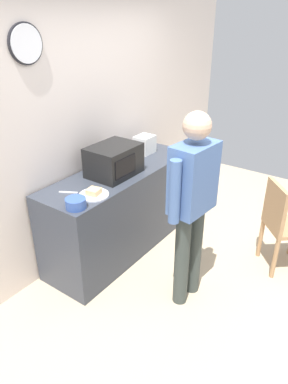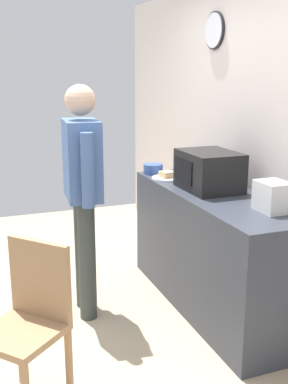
{
  "view_description": "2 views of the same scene",
  "coord_description": "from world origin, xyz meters",
  "px_view_note": "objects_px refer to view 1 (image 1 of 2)",
  "views": [
    {
      "loc": [
        -2.53,
        -0.94,
        2.39
      ],
      "look_at": [
        -0.21,
        0.72,
        0.95
      ],
      "focal_mm": 33.44,
      "sensor_mm": 36.0,
      "label": 1
    },
    {
      "loc": [
        3.13,
        -0.54,
        1.84
      ],
      "look_at": [
        -0.15,
        0.7,
        0.94
      ],
      "focal_mm": 44.48,
      "sensor_mm": 36.0,
      "label": 2
    }
  ],
  "objects_px": {
    "microwave": "(114,160)",
    "sandwich_plate": "(94,194)",
    "salad_bowl": "(76,203)",
    "person_standing": "(192,198)",
    "spoon_utensil": "(124,157)",
    "wooden_chair": "(282,223)",
    "fork_utensil": "(68,192)",
    "toaster": "(145,144)"
  },
  "relations": [
    {
      "from": "microwave",
      "to": "fork_utensil",
      "type": "height_order",
      "value": "microwave"
    },
    {
      "from": "fork_utensil",
      "to": "person_standing",
      "type": "xyz_separation_m",
      "value": [
        0.4,
        -1.04,
        0.09
      ]
    },
    {
      "from": "toaster",
      "to": "sandwich_plate",
      "type": "bearing_deg",
      "value": -167.13
    },
    {
      "from": "microwave",
      "to": "spoon_utensil",
      "type": "relative_size",
      "value": 2.94
    },
    {
      "from": "spoon_utensil",
      "to": "wooden_chair",
      "type": "xyz_separation_m",
      "value": [
        0.34,
        -1.71,
        -0.42
      ]
    },
    {
      "from": "microwave",
      "to": "toaster",
      "type": "distance_m",
      "value": 0.68
    },
    {
      "from": "spoon_utensil",
      "to": "person_standing",
      "type": "height_order",
      "value": "person_standing"
    },
    {
      "from": "spoon_utensil",
      "to": "person_standing",
      "type": "xyz_separation_m",
      "value": [
        -0.58,
        -1.17,
        0.09
      ]
    },
    {
      "from": "microwave",
      "to": "salad_bowl",
      "type": "bearing_deg",
      "value": -165.84
    },
    {
      "from": "toaster",
      "to": "fork_utensil",
      "type": "height_order",
      "value": "toaster"
    },
    {
      "from": "toaster",
      "to": "spoon_utensil",
      "type": "distance_m",
      "value": 0.29
    },
    {
      "from": "toaster",
      "to": "spoon_utensil",
      "type": "height_order",
      "value": "toaster"
    },
    {
      "from": "fork_utensil",
      "to": "wooden_chair",
      "type": "height_order",
      "value": "fork_utensil"
    },
    {
      "from": "microwave",
      "to": "sandwich_plate",
      "type": "relative_size",
      "value": 1.89
    },
    {
      "from": "microwave",
      "to": "sandwich_plate",
      "type": "bearing_deg",
      "value": -162.05
    },
    {
      "from": "sandwich_plate",
      "to": "wooden_chair",
      "type": "height_order",
      "value": "sandwich_plate"
    },
    {
      "from": "microwave",
      "to": "salad_bowl",
      "type": "xyz_separation_m",
      "value": [
        -0.71,
        -0.18,
        -0.11
      ]
    },
    {
      "from": "sandwich_plate",
      "to": "fork_utensil",
      "type": "distance_m",
      "value": 0.25
    },
    {
      "from": "fork_utensil",
      "to": "sandwich_plate",
      "type": "bearing_deg",
      "value": -67.48
    },
    {
      "from": "wooden_chair",
      "to": "sandwich_plate",
      "type": "bearing_deg",
      "value": 132.32
    },
    {
      "from": "spoon_utensil",
      "to": "wooden_chair",
      "type": "height_order",
      "value": "spoon_utensil"
    },
    {
      "from": "salad_bowl",
      "to": "spoon_utensil",
      "type": "xyz_separation_m",
      "value": [
        1.13,
        0.39,
        -0.04
      ]
    },
    {
      "from": "microwave",
      "to": "wooden_chair",
      "type": "xyz_separation_m",
      "value": [
        0.77,
        -1.5,
        -0.56
      ]
    },
    {
      "from": "spoon_utensil",
      "to": "wooden_chair",
      "type": "distance_m",
      "value": 1.79
    },
    {
      "from": "fork_utensil",
      "to": "spoon_utensil",
      "type": "relative_size",
      "value": 1.0
    },
    {
      "from": "sandwich_plate",
      "to": "person_standing",
      "type": "xyz_separation_m",
      "value": [
        0.31,
        -0.81,
        0.07
      ]
    },
    {
      "from": "salad_bowl",
      "to": "toaster",
      "type": "bearing_deg",
      "value": 11.79
    },
    {
      "from": "microwave",
      "to": "spoon_utensil",
      "type": "height_order",
      "value": "microwave"
    },
    {
      "from": "salad_bowl",
      "to": "wooden_chair",
      "type": "relative_size",
      "value": 0.18
    },
    {
      "from": "spoon_utensil",
      "to": "fork_utensil",
      "type": "bearing_deg",
      "value": -172.17
    },
    {
      "from": "spoon_utensil",
      "to": "wooden_chair",
      "type": "relative_size",
      "value": 0.18
    },
    {
      "from": "microwave",
      "to": "person_standing",
      "type": "height_order",
      "value": "person_standing"
    },
    {
      "from": "wooden_chair",
      "to": "fork_utensil",
      "type": "bearing_deg",
      "value": 130.0
    },
    {
      "from": "fork_utensil",
      "to": "wooden_chair",
      "type": "relative_size",
      "value": 0.18
    },
    {
      "from": "spoon_utensil",
      "to": "microwave",
      "type": "bearing_deg",
      "value": -153.52
    },
    {
      "from": "microwave",
      "to": "salad_bowl",
      "type": "distance_m",
      "value": 0.74
    },
    {
      "from": "salad_bowl",
      "to": "fork_utensil",
      "type": "bearing_deg",
      "value": 58.78
    },
    {
      "from": "toaster",
      "to": "person_standing",
      "type": "xyz_separation_m",
      "value": [
        -0.83,
        -1.07,
        -0.01
      ]
    },
    {
      "from": "salad_bowl",
      "to": "sandwich_plate",
      "type": "bearing_deg",
      "value": 6.8
    },
    {
      "from": "microwave",
      "to": "person_standing",
      "type": "xyz_separation_m",
      "value": [
        -0.16,
        -0.96,
        -0.06
      ]
    },
    {
      "from": "person_standing",
      "to": "wooden_chair",
      "type": "height_order",
      "value": "person_standing"
    },
    {
      "from": "person_standing",
      "to": "wooden_chair",
      "type": "distance_m",
      "value": 1.18
    }
  ]
}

